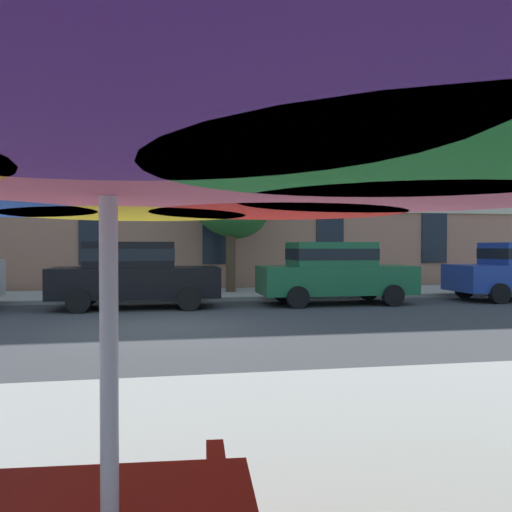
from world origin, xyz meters
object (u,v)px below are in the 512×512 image
object	(u,v)px
street_tree_middle	(234,197)
patio_umbrella	(108,130)
sedan_black	(134,273)
sedan_green	(334,271)

from	to	relation	value
street_tree_middle	patio_umbrella	world-z (taller)	street_tree_middle
sedan_black	street_tree_middle	world-z (taller)	street_tree_middle
street_tree_middle	sedan_green	bearing A→B (deg)	-55.55
sedan_black	sedan_green	bearing A→B (deg)	0.00
sedan_green	patio_umbrella	xyz separation A→B (m)	(-5.15, -12.70, 1.07)
sedan_green	street_tree_middle	distance (m)	4.88
street_tree_middle	patio_umbrella	xyz separation A→B (m)	(-2.75, -16.20, -1.34)
street_tree_middle	patio_umbrella	distance (m)	16.49
patio_umbrella	sedan_black	bearing A→B (deg)	92.11
sedan_black	sedan_green	world-z (taller)	same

